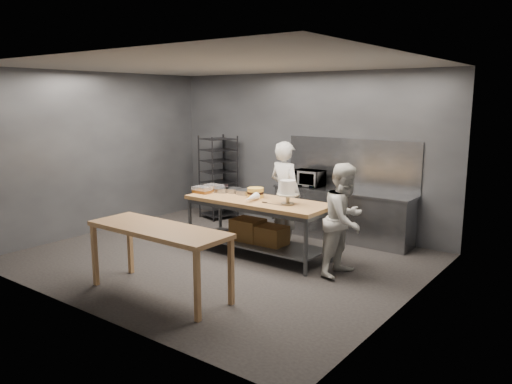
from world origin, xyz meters
TOP-DOWN VIEW (x-y plane):
  - ground at (0.00, 0.00)m, footprint 6.00×6.00m
  - back_wall at (0.00, 2.50)m, footprint 6.00×0.04m
  - work_table at (0.34, 0.53)m, footprint 2.40×0.90m
  - near_counter at (0.32, -1.58)m, footprint 2.00×0.70m
  - back_counter at (1.00, 2.18)m, footprint 2.60×0.60m
  - splashback_panel at (1.00, 2.48)m, footprint 2.60×0.02m
  - speed_rack at (-1.87, 2.10)m, footprint 0.77×0.80m
  - chef_behind at (0.37, 1.28)m, footprint 0.73×0.55m
  - chef_right at (1.88, 0.53)m, footprint 0.67×0.83m
  - microwave at (0.29, 2.18)m, footprint 0.54×0.37m
  - frosted_cake_stand at (0.93, 0.50)m, footprint 0.34×0.34m
  - layer_cake at (0.21, 0.63)m, footprint 0.26×0.26m
  - cake_pans at (-0.32, 0.72)m, footprint 0.71×0.38m
  - piping_bag at (0.36, 0.32)m, footprint 0.18×0.39m
  - offset_spatula at (0.68, 0.37)m, footprint 0.36×0.02m
  - pastry_clamshells at (-0.74, 0.54)m, footprint 0.33×0.49m

SIDE VIEW (x-z plane):
  - ground at x=0.00m, z-range 0.00..0.00m
  - back_counter at x=1.00m, z-range 0.00..0.90m
  - work_table at x=0.34m, z-range 0.11..1.03m
  - chef_right at x=1.88m, z-range 0.00..1.62m
  - near_counter at x=0.32m, z-range 0.36..1.26m
  - speed_rack at x=-1.87m, z-range -0.02..1.73m
  - chef_behind at x=0.37m, z-range 0.00..1.80m
  - offset_spatula at x=0.68m, z-range 0.92..0.93m
  - cake_pans at x=-0.32m, z-range 0.92..0.99m
  - pastry_clamshells at x=-0.74m, z-range 0.92..1.03m
  - piping_bag at x=0.36m, z-range 0.92..1.04m
  - layer_cake at x=0.21m, z-range 0.92..1.08m
  - microwave at x=0.29m, z-range 0.90..1.20m
  - frosted_cake_stand at x=0.93m, z-range 0.97..1.34m
  - splashback_panel at x=1.00m, z-range 0.90..1.80m
  - back_wall at x=0.00m, z-range 0.00..3.00m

